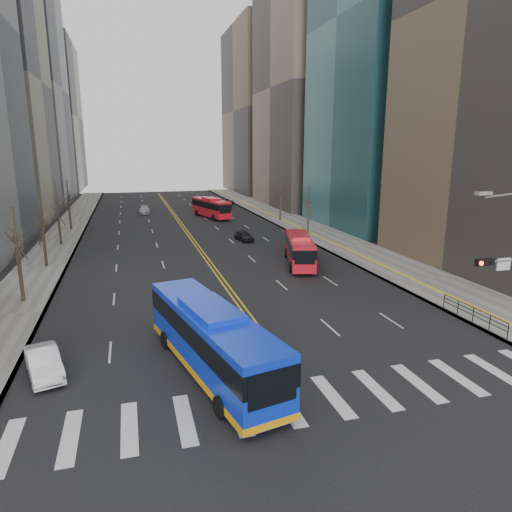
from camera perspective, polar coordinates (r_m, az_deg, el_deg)
ground at (r=22.81m, az=6.74°, el=-17.40°), size 220.00×220.00×0.00m
sidewalk_right at (r=68.88m, az=6.09°, el=3.62°), size 7.00×130.00×0.15m
sidewalk_left at (r=64.70m, az=-23.18°, el=1.98°), size 5.00×130.00×0.15m
crosswalk at (r=22.81m, az=6.74°, el=-17.39°), size 26.70×4.00×0.01m
centerline at (r=74.37m, az=-9.51°, el=4.17°), size 0.55×100.00×0.01m
office_towers at (r=87.78m, az=-11.10°, el=21.17°), size 83.00×134.00×58.00m
pedestrian_railing at (r=34.34m, az=25.53°, el=-6.35°), size 0.06×6.06×1.02m
street_trees at (r=53.04m, az=-15.00°, el=5.58°), size 35.20×47.20×7.60m
blue_bus at (r=24.38m, az=-5.56°, el=-10.14°), size 5.38×13.06×3.70m
red_bus_near at (r=46.50m, az=5.46°, el=1.02°), size 4.76×10.03×3.14m
red_bus_far at (r=78.60m, az=-5.62°, el=6.18°), size 5.14×11.02×3.42m
car_white at (r=26.85m, az=-25.00°, el=-11.99°), size 2.66×4.56×1.42m
car_dark_mid at (r=58.61m, az=-1.51°, el=2.54°), size 2.06×3.98×1.29m
car_silver at (r=85.62m, az=-13.78°, el=5.62°), size 2.20×4.78×1.36m
car_dark_far at (r=97.90m, az=-3.63°, el=6.83°), size 2.72×4.30×1.11m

